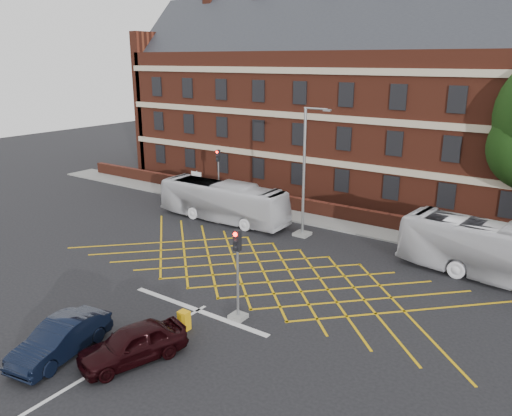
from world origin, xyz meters
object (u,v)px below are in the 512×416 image
Objects in this scene: car_maroon at (133,344)px; traffic_light_near at (238,283)px; traffic_light_far at (219,180)px; street_lamp at (304,194)px; utility_cabinet at (184,320)px; car_navy at (61,339)px; bus_right at (509,255)px; bus_left at (223,201)px; direction_signs at (197,180)px.

car_maroon is 0.99× the size of traffic_light_near.
traffic_light_near is at bearing -48.48° from traffic_light_far.
traffic_light_far is (-11.83, 19.91, 1.04)m from car_maroon.
street_lamp reaches higher than utility_cabinet.
car_navy is 7.60m from traffic_light_near.
car_navy is 5.03m from utility_cabinet.
car_navy is (-13.32, -17.58, -0.85)m from bus_right.
street_lamp reaches higher than bus_left.
car_maroon is 16.63m from street_lamp.
street_lamp is (10.09, -3.52, 1.12)m from traffic_light_far.
direction_signs is at bearing 55.90° from bus_left.
car_navy is 5.07× the size of utility_cabinet.
traffic_light_far is 10.75m from street_lamp.
car_maroon is 0.50× the size of street_lamp.
street_lamp reaches higher than direction_signs.
street_lamp is 3.86× the size of direction_signs.
car_maroon is 23.18m from traffic_light_far.
bus_left is 6.67m from street_lamp.
traffic_light_near and traffic_light_far have the same top height.
car_navy is 1.03× the size of traffic_light_far.
direction_signs reaches higher than car_navy.
utility_cabinet is at bearing 108.11° from car_maroon.
bus_left reaches higher than car_maroon.
street_lamp is at bearing 76.94° from car_navy.
traffic_light_near is (-9.30, -11.21, 0.18)m from bus_right.
bus_left is at bearing -47.70° from traffic_light_far.
utility_cabinet is (2.66, 4.26, -0.29)m from car_navy.
bus_right is 2.58× the size of car_navy.
traffic_light_far is at bearing 160.79° from street_lamp.
traffic_light_near is 11.91m from street_lamp.
car_maroon reaches higher than utility_cabinet.
bus_right reaches higher than bus_left.
bus_left is at bearing -33.36° from direction_signs.
street_lamp is 9.79× the size of utility_cabinet.
car_maroon is at bearing -90.82° from utility_cabinet.
car_navy is 1.04× the size of car_maroon.
bus_right is 1.33× the size of street_lamp.
car_maroon is (-10.70, -16.17, -0.86)m from bus_right.
direction_signs is at bearing 144.60° from car_maroon.
utility_cabinet is (-1.36, -2.11, -1.33)m from traffic_light_near.
street_lamp is (-3.14, 11.43, 1.12)m from traffic_light_near.
car_navy is at bearing -132.76° from car_maroon.
utility_cabinet is at bearing -122.86° from traffic_light_near.
utility_cabinet is (11.87, -17.05, -1.33)m from traffic_light_far.
street_lamp is (-12.44, 0.22, 1.31)m from bus_right.
street_lamp is (6.50, 0.43, 1.45)m from bus_left.
bus_left is 1.21× the size of street_lamp.
direction_signs is at bearing 164.13° from street_lamp.
direction_signs is at bearing 130.03° from utility_cabinet.
car_navy is at bearing -162.81° from bus_left.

